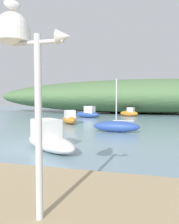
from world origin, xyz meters
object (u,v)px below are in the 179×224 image
Objects in this scene: motorboat_far_right at (69,118)px; motorboat_west_reach at (129,113)px; mast_structure at (19,46)px; seagull_on_radar at (11,3)px; sailboat_east_reach at (116,126)px; motorboat_by_sandbar at (88,113)px; motorboat_mid_channel at (49,139)px.

motorboat_west_reach is at bearing 67.23° from motorboat_far_right.
mast_structure is 11.17× the size of seagull_on_radar.
seagull_on_radar is at bearing -174.17° from mast_structure.
sailboat_east_reach is 14.72m from motorboat_west_reach.
sailboat_east_reach is (-0.03, 11.67, -2.72)m from mast_structure.
motorboat_west_reach is (4.65, 3.80, -0.07)m from motorboat_by_sandbar.
motorboat_far_right is (-4.76, 15.68, -3.33)m from seagull_on_radar.
motorboat_far_right is 1.09× the size of motorboat_west_reach.
motorboat_by_sandbar is (-4.90, 22.60, -3.29)m from seagull_on_radar.
motorboat_west_reach is (-0.38, 26.39, -2.65)m from mast_structure.
sailboat_east_reach is 1.06× the size of motorboat_by_sandbar.
motorboat_by_sandbar is 1.30× the size of motorboat_west_reach.
seagull_on_radar reaches higher than mast_structure.
mast_structure is at bearing -77.44° from motorboat_by_sandbar.
seagull_on_radar is 6.72m from motorboat_mid_channel.
motorboat_by_sandbar is 6.01m from motorboat_west_reach.
sailboat_east_reach is at bearing 71.57° from motorboat_mid_channel.
motorboat_west_reach is at bearing 39.29° from motorboat_by_sandbar.
mast_structure reaches higher than motorboat_mid_channel.
seagull_on_radar reaches higher than sailboat_east_reach.
sailboat_east_reach is 6.51m from motorboat_mid_channel.
motorboat_mid_channel is at bearing -94.65° from motorboat_west_reach.
mast_structure reaches higher than motorboat_west_reach.
mast_structure is 16.62m from motorboat_far_right.
motorboat_west_reach is at bearing 90.83° from mast_structure.
motorboat_by_sandbar reaches higher than motorboat_mid_channel.
seagull_on_radar is 0.09× the size of motorboat_by_sandbar.
seagull_on_radar is 0.11× the size of motorboat_far_right.
motorboat_by_sandbar is at bearing 91.23° from motorboat_far_right.
motorboat_by_sandbar is at bearing -140.71° from motorboat_west_reach.
sailboat_east_reach is 1.38× the size of motorboat_west_reach.
seagull_on_radar is 26.61m from motorboat_west_reach.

